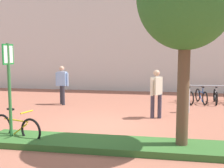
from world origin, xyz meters
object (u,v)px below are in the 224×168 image
at_px(bollard_steel, 188,101).
at_px(person_shirt_blue, 156,91).
at_px(bike_rack_cluster, 215,96).
at_px(bike_at_sign, 16,128).
at_px(person_casual_tan, 62,83).
at_px(parking_sign_post, 9,79).

bearing_deg(bollard_steel, person_shirt_blue, -136.84).
relative_size(bike_rack_cluster, bollard_steel, 3.55).
bearing_deg(bike_rack_cluster, bollard_steel, -122.89).
bearing_deg(bollard_steel, bike_at_sign, -138.52).
distance_m(bike_rack_cluster, person_shirt_blue, 4.29).
height_order(person_casual_tan, person_shirt_blue, same).
bearing_deg(parking_sign_post, person_casual_tan, 95.11).
bearing_deg(person_shirt_blue, person_casual_tan, 155.85).
relative_size(parking_sign_post, person_casual_tan, 1.49).
relative_size(parking_sign_post, bike_at_sign, 1.58).
bearing_deg(bike_at_sign, bollard_steel, 41.48).
xyz_separation_m(parking_sign_post, bike_at_sign, (0.08, 0.13, -1.32)).
bearing_deg(person_casual_tan, person_shirt_blue, -24.15).
relative_size(bike_at_sign, bike_rack_cluster, 0.51).
distance_m(person_casual_tan, person_shirt_blue, 4.56).
bearing_deg(bike_at_sign, parking_sign_post, -120.18).
relative_size(parking_sign_post, bollard_steel, 2.85).
height_order(parking_sign_post, person_shirt_blue, parking_sign_post).
distance_m(parking_sign_post, person_casual_tan, 5.20).
xyz_separation_m(parking_sign_post, bollard_steel, (4.89, 4.39, -1.22)).
xyz_separation_m(bike_at_sign, bike_rack_cluster, (6.25, 6.47, -0.00)).
xyz_separation_m(person_casual_tan, person_shirt_blue, (4.16, -1.86, 0.00)).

